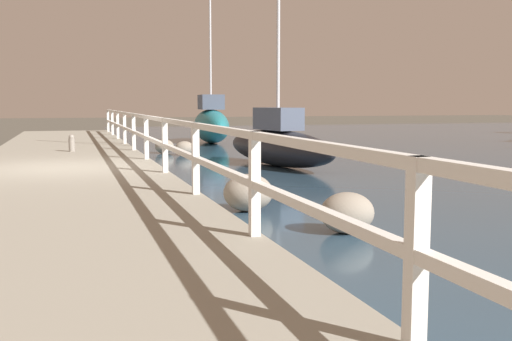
{
  "coord_description": "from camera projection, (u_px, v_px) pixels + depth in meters",
  "views": [
    {
      "loc": [
        0.13,
        -13.05,
        1.65
      ],
      "look_at": [
        3.24,
        -3.05,
        0.48
      ],
      "focal_mm": 42.0,
      "sensor_mm": 36.0,
      "label": 1
    }
  ],
  "objects": [
    {
      "name": "sailboat_black",
      "position": [
        278.0,
        143.0,
        15.82
      ],
      "size": [
        1.92,
        5.23,
        7.4
      ],
      "rotation": [
        0.0,
        0.0,
        0.18
      ],
      "color": "black",
      "rests_on": "water_surface"
    },
    {
      "name": "boulder_downstream",
      "position": [
        248.0,
        193.0,
        9.2
      ],
      "size": [
        0.77,
        0.69,
        0.58
      ],
      "color": "gray",
      "rests_on": "ground"
    },
    {
      "name": "railing",
      "position": [
        154.0,
        132.0,
        12.97
      ],
      "size": [
        0.1,
        32.5,
        1.06
      ],
      "color": "white",
      "rests_on": "dock_walkway"
    },
    {
      "name": "boulder_upstream",
      "position": [
        164.0,
        146.0,
        19.88
      ],
      "size": [
        0.63,
        0.56,
        0.47
      ],
      "color": "gray",
      "rests_on": "ground"
    },
    {
      "name": "boulder_water_edge",
      "position": [
        184.0,
        148.0,
        19.14
      ],
      "size": [
        0.61,
        0.55,
        0.46
      ],
      "color": "gray",
      "rests_on": "ground"
    },
    {
      "name": "mooring_bollard",
      "position": [
        72.0,
        143.0,
        16.71
      ],
      "size": [
        0.17,
        0.17,
        0.48
      ],
      "color": "gray",
      "rests_on": "dock_walkway"
    },
    {
      "name": "sailboat_teal",
      "position": [
        211.0,
        123.0,
        25.22
      ],
      "size": [
        1.82,
        5.53,
        7.92
      ],
      "rotation": [
        0.0,
        0.0,
        -0.1
      ],
      "color": "#1E707A",
      "rests_on": "water_surface"
    },
    {
      "name": "dock_walkway",
      "position": [
        65.0,
        175.0,
        12.51
      ],
      "size": [
        3.97,
        36.0,
        0.32
      ],
      "color": "gray",
      "rests_on": "ground"
    },
    {
      "name": "ground_plane",
      "position": [
        65.0,
        183.0,
        12.53
      ],
      "size": [
        120.0,
        120.0,
        0.0
      ],
      "primitive_type": "plane",
      "color": "#4C473D"
    },
    {
      "name": "boulder_far_strip",
      "position": [
        347.0,
        213.0,
        7.65
      ],
      "size": [
        0.7,
        0.63,
        0.53
      ],
      "color": "gray",
      "rests_on": "ground"
    }
  ]
}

